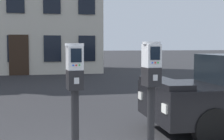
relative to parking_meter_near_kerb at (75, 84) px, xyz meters
name	(u,v)px	position (x,y,z in m)	size (l,w,h in m)	color
parking_meter_near_kerb	(75,84)	(0.00, 0.00, 0.00)	(0.23, 0.26, 1.48)	black
parking_meter_twin_adjacent	(151,81)	(0.92, 0.00, 0.01)	(0.23, 0.26, 1.50)	black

